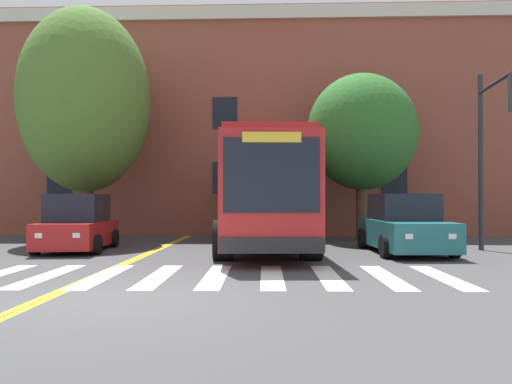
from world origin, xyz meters
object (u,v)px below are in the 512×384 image
(street_tree_curbside_large, at_px, (362,132))
(car_red_near_lane, at_px, (78,225))
(car_teal_far_lane, at_px, (404,226))
(street_tree_curbside_small, at_px, (86,100))
(city_bus, at_px, (262,193))
(traffic_light_near_corner, at_px, (494,130))

(street_tree_curbside_large, bearing_deg, car_red_near_lane, -157.45)
(car_teal_far_lane, xyz_separation_m, street_tree_curbside_large, (-0.52, 4.22, 3.46))
(street_tree_curbside_small, bearing_deg, street_tree_curbside_large, 4.45)
(city_bus, relative_size, street_tree_curbside_small, 1.22)
(traffic_light_near_corner, bearing_deg, street_tree_curbside_small, 164.86)
(car_red_near_lane, xyz_separation_m, traffic_light_near_corner, (12.86, -0.54, 2.90))
(car_red_near_lane, bearing_deg, traffic_light_near_corner, -2.41)
(city_bus, distance_m, street_tree_curbside_small, 8.02)
(car_teal_far_lane, bearing_deg, city_bus, 163.17)
(traffic_light_near_corner, bearing_deg, car_teal_far_lane, 171.80)
(street_tree_curbside_large, bearing_deg, city_bus, -143.40)
(car_teal_far_lane, bearing_deg, traffic_light_near_corner, -8.20)
(car_red_near_lane, distance_m, car_teal_far_lane, 10.27)
(city_bus, distance_m, street_tree_curbside_large, 5.40)
(car_teal_far_lane, distance_m, street_tree_curbside_large, 5.48)
(traffic_light_near_corner, xyz_separation_m, street_tree_curbside_large, (-3.11, 4.59, 0.55))
(street_tree_curbside_large, distance_m, street_tree_curbside_small, 10.85)
(car_teal_far_lane, height_order, street_tree_curbside_large, street_tree_curbside_large)
(traffic_light_near_corner, height_order, street_tree_curbside_large, street_tree_curbside_large)
(car_red_near_lane, bearing_deg, car_teal_far_lane, -0.93)
(car_teal_far_lane, xyz_separation_m, street_tree_curbside_small, (-11.27, 3.38, 4.64))
(car_red_near_lane, distance_m, traffic_light_near_corner, 13.20)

